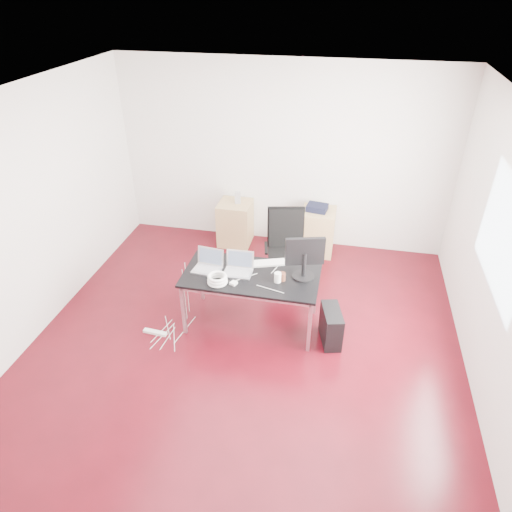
% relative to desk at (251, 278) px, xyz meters
% --- Properties ---
extents(room_shell, '(5.00, 5.00, 5.00)m').
position_rel_desk_xyz_m(room_shell, '(0.05, -0.32, 0.73)').
color(room_shell, '#3C060E').
rests_on(room_shell, ground).
extents(desk, '(1.60, 0.80, 0.73)m').
position_rel_desk_xyz_m(desk, '(0.00, 0.00, 0.00)').
color(desk, black).
rests_on(desk, ground).
extents(office_chair, '(0.56, 0.58, 1.08)m').
position_rel_desk_xyz_m(office_chair, '(0.27, 0.95, -0.07)').
color(office_chair, black).
rests_on(office_chair, ground).
extents(filing_cabinet_left, '(0.50, 0.50, 0.70)m').
position_rel_desk_xyz_m(filing_cabinet_left, '(-0.68, 1.91, -0.33)').
color(filing_cabinet_left, tan).
rests_on(filing_cabinet_left, ground).
extents(filing_cabinet_right, '(0.50, 0.50, 0.70)m').
position_rel_desk_xyz_m(filing_cabinet_right, '(0.63, 1.91, -0.33)').
color(filing_cabinet_right, tan).
rests_on(filing_cabinet_right, ground).
extents(pc_tower, '(0.31, 0.49, 0.44)m').
position_rel_desk_xyz_m(pc_tower, '(0.99, -0.12, -0.46)').
color(pc_tower, black).
rests_on(pc_tower, ground).
extents(wastebasket, '(0.30, 0.30, 0.28)m').
position_rel_desk_xyz_m(wastebasket, '(0.19, 1.78, -0.54)').
color(wastebasket, black).
rests_on(wastebasket, ground).
extents(power_strip, '(0.30, 0.08, 0.04)m').
position_rel_desk_xyz_m(power_strip, '(-1.11, -0.45, -0.66)').
color(power_strip, white).
rests_on(power_strip, ground).
extents(laptop_left, '(0.36, 0.29, 0.23)m').
position_rel_desk_xyz_m(laptop_left, '(-0.53, 0.02, 0.11)').
color(laptop_left, silver).
rests_on(laptop_left, desk).
extents(laptop_right, '(0.33, 0.26, 0.23)m').
position_rel_desk_xyz_m(laptop_right, '(-0.16, 0.04, 0.11)').
color(laptop_right, silver).
rests_on(laptop_right, desk).
extents(monitor, '(0.45, 0.26, 0.51)m').
position_rel_desk_xyz_m(monitor, '(0.60, 0.10, 0.34)').
color(monitor, black).
rests_on(monitor, desk).
extents(keyboard, '(0.46, 0.28, 0.02)m').
position_rel_desk_xyz_m(keyboard, '(0.14, 0.27, 0.06)').
color(keyboard, white).
rests_on(keyboard, desk).
extents(cup_white, '(0.09, 0.09, 0.12)m').
position_rel_desk_xyz_m(cup_white, '(0.33, -0.08, 0.11)').
color(cup_white, white).
rests_on(cup_white, desk).
extents(cup_brown, '(0.10, 0.10, 0.10)m').
position_rel_desk_xyz_m(cup_brown, '(0.37, -0.04, 0.10)').
color(cup_brown, '#542B1C').
rests_on(cup_brown, desk).
extents(cable_coil, '(0.24, 0.24, 0.11)m').
position_rel_desk_xyz_m(cable_coil, '(-0.34, -0.24, 0.11)').
color(cable_coil, white).
rests_on(cable_coil, desk).
extents(power_adapter, '(0.09, 0.09, 0.03)m').
position_rel_desk_xyz_m(power_adapter, '(-0.16, -0.23, 0.07)').
color(power_adapter, white).
rests_on(power_adapter, desk).
extents(speaker, '(0.11, 0.10, 0.18)m').
position_rel_desk_xyz_m(speaker, '(-0.64, 1.93, 0.11)').
color(speaker, '#9E9E9E').
rests_on(speaker, filing_cabinet_left).
extents(navy_garment, '(0.33, 0.28, 0.09)m').
position_rel_desk_xyz_m(navy_garment, '(0.59, 1.92, 0.07)').
color(navy_garment, black).
rests_on(navy_garment, filing_cabinet_right).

